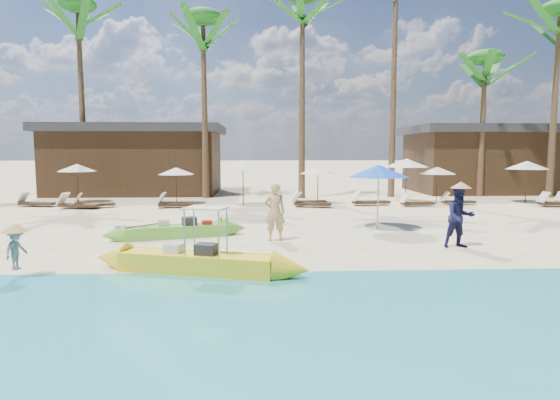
{
  "coord_description": "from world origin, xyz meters",
  "views": [
    {
      "loc": [
        -0.31,
        -12.65,
        2.68
      ],
      "look_at": [
        0.35,
        2.0,
        1.14
      ],
      "focal_mm": 30.0,
      "sensor_mm": 36.0,
      "label": 1
    }
  ],
  "objects_px": {
    "green_canoe": "(177,231)",
    "yellow_canoe": "(197,262)",
    "tourist": "(275,212)",
    "blue_umbrella": "(379,171)"
  },
  "relations": [
    {
      "from": "blue_umbrella",
      "to": "tourist",
      "type": "bearing_deg",
      "value": -152.52
    },
    {
      "from": "tourist",
      "to": "blue_umbrella",
      "type": "height_order",
      "value": "blue_umbrella"
    },
    {
      "from": "yellow_canoe",
      "to": "blue_umbrella",
      "type": "bearing_deg",
      "value": 61.88
    },
    {
      "from": "yellow_canoe",
      "to": "tourist",
      "type": "distance_m",
      "value": 4.13
    },
    {
      "from": "blue_umbrella",
      "to": "green_canoe",
      "type": "bearing_deg",
      "value": -169.63
    },
    {
      "from": "tourist",
      "to": "blue_umbrella",
      "type": "bearing_deg",
      "value": -156.45
    },
    {
      "from": "green_canoe",
      "to": "yellow_canoe",
      "type": "height_order",
      "value": "yellow_canoe"
    },
    {
      "from": "blue_umbrella",
      "to": "yellow_canoe",
      "type": "bearing_deg",
      "value": -134.66
    },
    {
      "from": "green_canoe",
      "to": "tourist",
      "type": "xyz_separation_m",
      "value": [
        3.03,
        -0.66,
        0.65
      ]
    },
    {
      "from": "yellow_canoe",
      "to": "blue_umbrella",
      "type": "height_order",
      "value": "blue_umbrella"
    }
  ]
}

